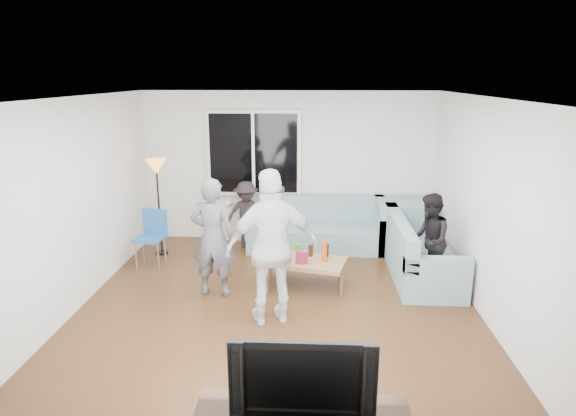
# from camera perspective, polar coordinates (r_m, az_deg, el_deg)

# --- Properties ---
(floor) EXTENTS (5.00, 5.50, 0.04)m
(floor) POSITION_cam_1_polar(r_m,az_deg,el_deg) (6.36, -1.21, -11.65)
(floor) COLOR #56351C
(floor) RESTS_ON ground
(ceiling) EXTENTS (5.00, 5.50, 0.04)m
(ceiling) POSITION_cam_1_polar(r_m,az_deg,el_deg) (5.68, -1.36, 12.85)
(ceiling) COLOR white
(ceiling) RESTS_ON ground
(wall_back) EXTENTS (5.00, 0.04, 2.60)m
(wall_back) POSITION_cam_1_polar(r_m,az_deg,el_deg) (8.58, 0.09, 4.76)
(wall_back) COLOR silver
(wall_back) RESTS_ON ground
(wall_front) EXTENTS (5.00, 0.04, 2.60)m
(wall_front) POSITION_cam_1_polar(r_m,az_deg,el_deg) (3.31, -4.90, -12.79)
(wall_front) COLOR silver
(wall_front) RESTS_ON ground
(wall_left) EXTENTS (0.04, 5.50, 2.60)m
(wall_left) POSITION_cam_1_polar(r_m,az_deg,el_deg) (6.57, -23.78, 0.21)
(wall_left) COLOR silver
(wall_left) RESTS_ON ground
(wall_right) EXTENTS (0.04, 5.50, 2.60)m
(wall_right) POSITION_cam_1_polar(r_m,az_deg,el_deg) (6.23, 22.51, -0.41)
(wall_right) COLOR silver
(wall_right) RESTS_ON ground
(window_frame) EXTENTS (1.62, 0.06, 1.47)m
(window_frame) POSITION_cam_1_polar(r_m,az_deg,el_deg) (8.51, -4.00, 6.34)
(window_frame) COLOR white
(window_frame) RESTS_ON wall_back
(window_glass) EXTENTS (1.50, 0.02, 1.35)m
(window_glass) POSITION_cam_1_polar(r_m,az_deg,el_deg) (8.47, -4.03, 6.30)
(window_glass) COLOR black
(window_glass) RESTS_ON window_frame
(window_mullion) EXTENTS (0.05, 0.03, 1.35)m
(window_mullion) POSITION_cam_1_polar(r_m,az_deg,el_deg) (8.46, -4.04, 6.29)
(window_mullion) COLOR white
(window_mullion) RESTS_ON window_frame
(radiator) EXTENTS (1.30, 0.12, 0.62)m
(radiator) POSITION_cam_1_polar(r_m,az_deg,el_deg) (8.75, -3.88, -1.75)
(radiator) COLOR silver
(radiator) RESTS_ON floor
(potted_plant) EXTENTS (0.22, 0.18, 0.39)m
(potted_plant) POSITION_cam_1_polar(r_m,az_deg,el_deg) (8.55, -1.08, 1.39)
(potted_plant) COLOR #29672E
(potted_plant) RESTS_ON radiator
(vase) EXTENTS (0.18, 0.18, 0.16)m
(vase) POSITION_cam_1_polar(r_m,az_deg,el_deg) (8.68, -6.90, 0.70)
(vase) COLOR white
(vase) RESTS_ON radiator
(sofa_back_section) EXTENTS (2.30, 0.85, 0.85)m
(sofa_back_section) POSITION_cam_1_polar(r_m,az_deg,el_deg) (8.29, 3.33, -1.87)
(sofa_back_section) COLOR gray
(sofa_back_section) RESTS_ON floor
(sofa_right_section) EXTENTS (2.00, 0.85, 0.85)m
(sofa_right_section) POSITION_cam_1_polar(r_m,az_deg,el_deg) (7.41, 15.27, -4.48)
(sofa_right_section) COLOR gray
(sofa_right_section) RESTS_ON floor
(sofa_corner) EXTENTS (0.85, 0.85, 0.85)m
(sofa_corner) POSITION_cam_1_polar(r_m,az_deg,el_deg) (8.42, 13.01, -1.97)
(sofa_corner) COLOR gray
(sofa_corner) RESTS_ON floor
(cushion_yellow) EXTENTS (0.47, 0.44, 0.14)m
(cushion_yellow) POSITION_cam_1_polar(r_m,az_deg,el_deg) (8.28, -2.01, -1.26)
(cushion_yellow) COLOR orange
(cushion_yellow) RESTS_ON sofa_back_section
(cushion_red) EXTENTS (0.46, 0.43, 0.13)m
(cushion_red) POSITION_cam_1_polar(r_m,az_deg,el_deg) (8.36, -1.92, -1.11)
(cushion_red) COLOR maroon
(cushion_red) RESTS_ON sofa_back_section
(coffee_table) EXTENTS (1.21, 0.85, 0.40)m
(coffee_table) POSITION_cam_1_polar(r_m,az_deg,el_deg) (6.86, 1.91, -7.57)
(coffee_table) COLOR #967648
(coffee_table) RESTS_ON floor
(pitcher) EXTENTS (0.17, 0.17, 0.17)m
(pitcher) POSITION_cam_1_polar(r_m,az_deg,el_deg) (6.66, 1.60, -5.65)
(pitcher) COLOR maroon
(pitcher) RESTS_ON coffee_table
(side_chair) EXTENTS (0.48, 0.48, 0.86)m
(side_chair) POSITION_cam_1_polar(r_m,az_deg,el_deg) (7.80, -15.71, -3.49)
(side_chair) COLOR #225A97
(side_chair) RESTS_ON floor
(floor_lamp) EXTENTS (0.32, 0.32, 1.56)m
(floor_lamp) POSITION_cam_1_polar(r_m,az_deg,el_deg) (8.20, -14.71, 0.03)
(floor_lamp) COLOR orange
(floor_lamp) RESTS_ON floor
(player_left) EXTENTS (0.61, 0.43, 1.59)m
(player_left) POSITION_cam_1_polar(r_m,az_deg,el_deg) (6.51, -8.69, -3.40)
(player_left) COLOR #515156
(player_left) RESTS_ON floor
(player_right) EXTENTS (1.17, 0.75, 1.85)m
(player_right) POSITION_cam_1_polar(r_m,az_deg,el_deg) (5.68, -1.82, -4.63)
(player_right) COLOR silver
(player_right) RESTS_ON floor
(spectator_right) EXTENTS (0.57, 0.69, 1.31)m
(spectator_right) POSITION_cam_1_polar(r_m,az_deg,el_deg) (7.01, 16.00, -3.67)
(spectator_right) COLOR black
(spectator_right) RESTS_ON floor
(spectator_back) EXTENTS (0.82, 0.61, 1.14)m
(spectator_back) POSITION_cam_1_polar(r_m,az_deg,el_deg) (8.36, -4.84, -0.74)
(spectator_back) COLOR black
(spectator_back) RESTS_ON floor
(television) EXTENTS (1.06, 0.14, 0.61)m
(television) POSITION_cam_1_polar(r_m,az_deg,el_deg) (3.80, 1.73, -18.47)
(television) COLOR black
(television) RESTS_ON tv_console
(bottle_c) EXTENTS (0.07, 0.07, 0.17)m
(bottle_c) POSITION_cam_1_polar(r_m,az_deg,el_deg) (6.89, 2.65, -4.92)
(bottle_c) COLOR #311C0A
(bottle_c) RESTS_ON coffee_table
(bottle_a) EXTENTS (0.07, 0.07, 0.22)m
(bottle_a) POSITION_cam_1_polar(r_m,az_deg,el_deg) (6.86, -0.84, -4.77)
(bottle_a) COLOR orange
(bottle_a) RESTS_ON coffee_table
(bottle_b) EXTENTS (0.08, 0.08, 0.26)m
(bottle_b) POSITION_cam_1_polar(r_m,az_deg,el_deg) (6.65, 1.19, -5.27)
(bottle_b) COLOR #34911A
(bottle_b) RESTS_ON coffee_table
(bottle_d) EXTENTS (0.07, 0.07, 0.29)m
(bottle_d) POSITION_cam_1_polar(r_m,az_deg,el_deg) (6.69, 4.24, -5.03)
(bottle_d) COLOR #CC4112
(bottle_d) RESTS_ON coffee_table
(bottle_e) EXTENTS (0.07, 0.07, 0.19)m
(bottle_e) POSITION_cam_1_polar(r_m,az_deg,el_deg) (6.89, 4.46, -4.88)
(bottle_e) COLOR black
(bottle_e) RESTS_ON coffee_table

